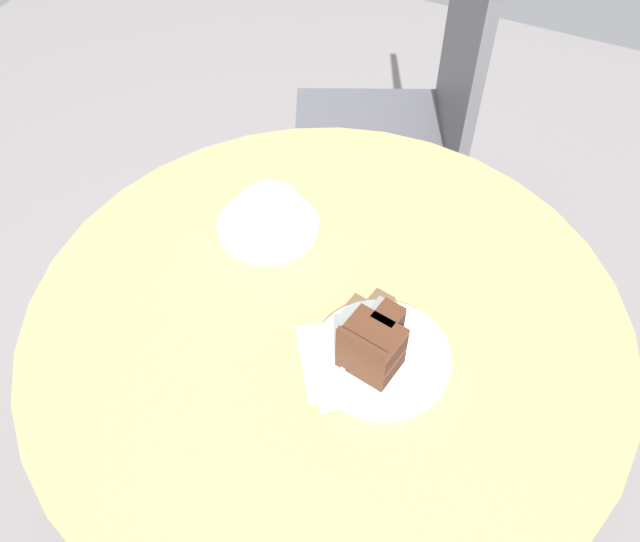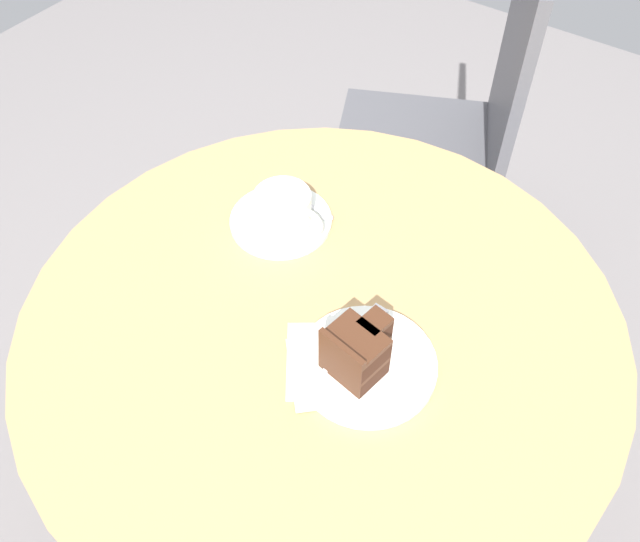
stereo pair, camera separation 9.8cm
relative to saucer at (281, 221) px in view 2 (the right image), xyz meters
The scene contains 10 objects.
ground_plane 0.74m from the saucer, 36.45° to the right, with size 4.40×4.40×0.01m, color slate.
cafe_table 0.23m from the saucer, 36.45° to the right, with size 0.88×0.88×0.70m.
saucer is the anchor object (origin of this frame).
coffee_cup 0.04m from the saucer, 15.44° to the right, with size 0.12×0.09×0.06m.
teaspoon 0.06m from the saucer, 57.26° to the left, with size 0.11×0.03×0.00m.
cake_plate 0.30m from the saucer, 30.37° to the right, with size 0.19×0.19×0.01m.
cake_slice 0.31m from the saucer, 33.48° to the right, with size 0.08×0.09×0.08m.
fork 0.26m from the saucer, 27.16° to the right, with size 0.02×0.14×0.00m.
napkin 0.28m from the saucer, 38.62° to the right, with size 0.18×0.18×0.00m.
cafe_chair 0.63m from the saucer, 86.07° to the left, with size 0.51×0.51×0.93m.
Camera 2 is at (0.33, -0.48, 1.49)m, focal length 38.00 mm.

